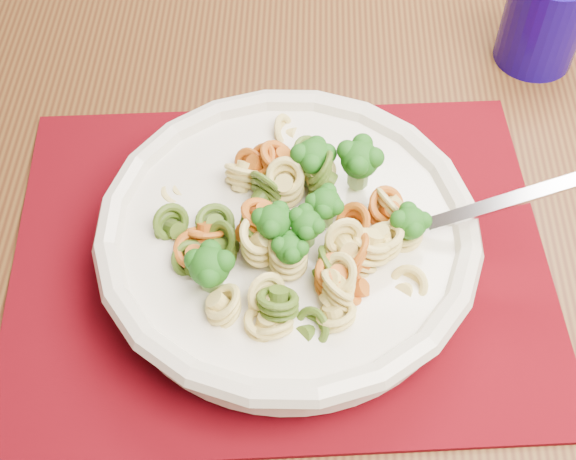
# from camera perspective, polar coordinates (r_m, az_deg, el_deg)

# --- Properties ---
(dining_table) EXTENTS (1.36, 0.98, 0.72)m
(dining_table) POSITION_cam_1_polar(r_m,az_deg,el_deg) (0.79, -2.93, 3.05)
(dining_table) COLOR brown
(dining_table) RESTS_ON ground
(placemat) EXTENTS (0.46, 0.39, 0.00)m
(placemat) POSITION_cam_1_polar(r_m,az_deg,el_deg) (0.61, -0.57, -1.95)
(placemat) COLOR #5A030C
(placemat) RESTS_ON dining_table
(pasta_bowl) EXTENTS (0.28, 0.28, 0.05)m
(pasta_bowl) POSITION_cam_1_polar(r_m,az_deg,el_deg) (0.58, -0.00, -0.52)
(pasta_bowl) COLOR white
(pasta_bowl) RESTS_ON placemat
(pasta_broccoli_heap) EXTENTS (0.23, 0.23, 0.06)m
(pasta_broccoli_heap) POSITION_cam_1_polar(r_m,az_deg,el_deg) (0.57, 0.00, 0.36)
(pasta_broccoli_heap) COLOR #EDDA75
(pasta_broccoli_heap) RESTS_ON pasta_bowl
(fork) EXTENTS (0.18, 0.08, 0.08)m
(fork) POSITION_cam_1_polar(r_m,az_deg,el_deg) (0.57, 7.54, -0.37)
(fork) COLOR silver
(fork) RESTS_ON pasta_bowl
(tumbler) EXTENTS (0.07, 0.07, 0.09)m
(tumbler) POSITION_cam_1_polar(r_m,az_deg,el_deg) (0.77, 17.75, 14.18)
(tumbler) COLOR #13056C
(tumbler) RESTS_ON dining_table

